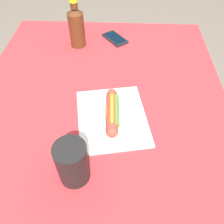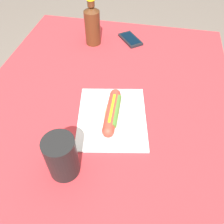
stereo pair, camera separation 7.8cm
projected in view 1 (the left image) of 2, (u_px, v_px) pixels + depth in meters
The scene contains 7 objects.
ground_plane at pixel (104, 190), 1.39m from camera, with size 6.00×6.00×0.00m, color #6B6056.
dining_table at pixel (101, 126), 0.93m from camera, with size 1.21×0.94×0.73m.
paper_wrapper at pixel (112, 117), 0.80m from camera, with size 0.28×0.23×0.01m, color silver.
hot_dog at pixel (112, 112), 0.78m from camera, with size 0.20×0.05×0.05m.
cell_phone at pixel (115, 38), 1.13m from camera, with size 0.14×0.13×0.01m.
soda_bottle at pixel (76, 27), 1.03m from camera, with size 0.07×0.07×0.21m.
drinking_cup at pixel (72, 163), 0.61m from camera, with size 0.09×0.09×0.14m, color black.
Camera 1 is at (0.58, 0.07, 1.34)m, focal length 37.61 mm.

